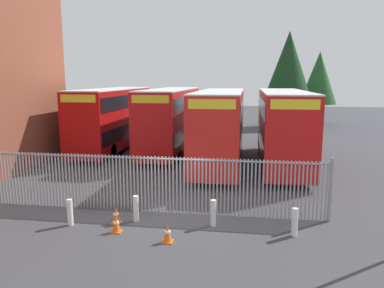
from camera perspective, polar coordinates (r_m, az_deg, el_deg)
ground_plane at (r=22.00m, az=1.56°, el=-3.32°), size 100.00×100.00×0.00m
palisade_fence at (r=14.42m, az=-8.46°, el=-5.81°), size 14.47×0.14×2.35m
double_decker_bus_near_gate at (r=22.23m, az=13.87°, el=2.87°), size 2.54×10.81×4.42m
double_decker_bus_behind_fence_left at (r=27.08m, az=-12.19°, el=4.19°), size 2.54×10.81×4.42m
double_decker_bus_behind_fence_right at (r=21.82m, az=4.42°, el=3.01°), size 2.54×10.81×4.42m
double_decker_bus_far_back at (r=25.80m, az=-3.34°, el=4.11°), size 2.54×10.81×4.42m
bollard_near_left at (r=13.80m, az=-18.43°, el=-10.04°), size 0.20×0.20×0.95m
bollard_center_front at (r=13.64m, az=-8.72°, el=-9.87°), size 0.20×0.20×0.95m
bollard_near_right at (r=13.08m, az=3.33°, el=-10.65°), size 0.20×0.20×0.95m
bollard_far_right at (r=12.74m, az=15.66°, el=-11.61°), size 0.20×0.20×0.95m
traffic_cone_by_gate at (r=11.95m, az=-3.83°, el=-13.70°), size 0.34×0.34×0.59m
traffic_cone_mid_forecourt at (r=12.89m, az=-11.70°, el=-12.07°), size 0.34×0.34×0.59m
traffic_cone_near_kerb at (r=13.62m, az=-11.71°, el=-10.84°), size 0.34×0.34×0.59m
tree_tall_back at (r=40.16m, az=14.75°, el=11.48°), size 5.12×5.12×9.96m
tree_short_side at (r=43.86m, az=19.10°, el=9.67°), size 4.04×4.04×8.09m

